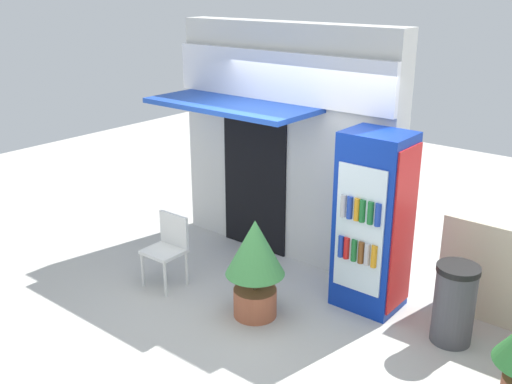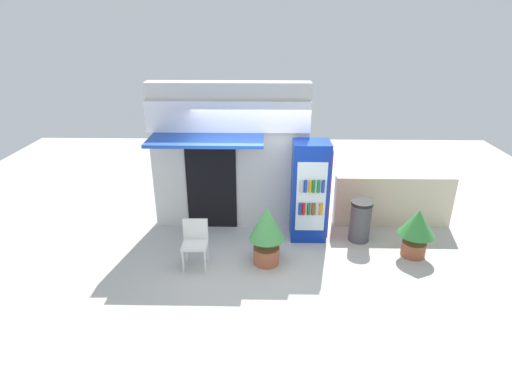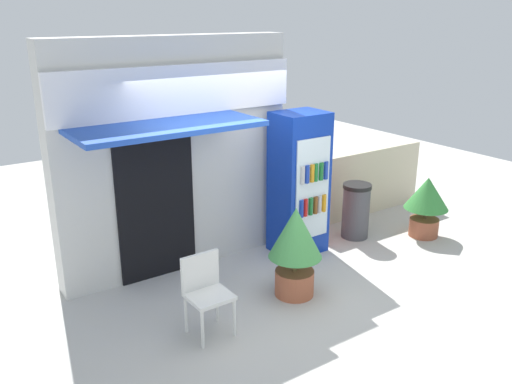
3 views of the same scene
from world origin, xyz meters
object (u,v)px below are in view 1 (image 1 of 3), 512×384
potted_plant_near_shop (255,260)px  trash_bin (454,304)px  drink_cooler (373,222)px  plastic_chair (168,245)px

potted_plant_near_shop → trash_bin: potted_plant_near_shop is taller
drink_cooler → potted_plant_near_shop: size_ratio=1.79×
drink_cooler → plastic_chair: 2.39m
drink_cooler → potted_plant_near_shop: drink_cooler is taller
plastic_chair → potted_plant_near_shop: (1.25, 0.08, 0.16)m
trash_bin → potted_plant_near_shop: bearing=-154.8°
potted_plant_near_shop → drink_cooler: bearing=49.5°
plastic_chair → trash_bin: plastic_chair is taller
trash_bin → drink_cooler: bearing=173.5°
plastic_chair → potted_plant_near_shop: 1.26m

